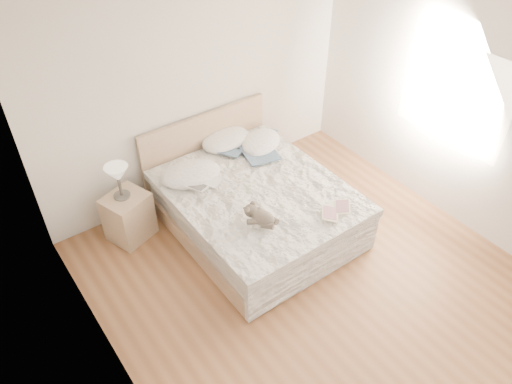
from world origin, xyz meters
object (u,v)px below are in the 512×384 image
nightstand (129,217)px  childrens_book (336,211)px  table_lamp (118,175)px  bed (253,205)px  teddy_bear (263,222)px  photo_book (203,184)px

nightstand → childrens_book: childrens_book is taller
table_lamp → childrens_book: size_ratio=1.14×
bed → teddy_bear: bearing=-117.3°
table_lamp → bed: bearing=-30.0°
photo_book → bed: bearing=-59.5°
table_lamp → childrens_book: bearing=-44.0°
childrens_book → teddy_bear: 0.77m
childrens_book → teddy_bear: teddy_bear is taller
bed → teddy_bear: size_ratio=6.76×
bed → table_lamp: size_ratio=5.44×
bed → table_lamp: (-1.22, 0.71, 0.54)m
bed → nightstand: bearing=150.8°
teddy_bear → bed: bearing=40.2°
table_lamp → photo_book: (0.78, -0.41, -0.21)m
nightstand → photo_book: size_ratio=1.59×
bed → table_lamp: bed is taller
nightstand → photo_book: 0.92m
childrens_book → bed: bearing=157.7°
table_lamp → photo_book: 0.90m
teddy_bear → nightstand: bearing=103.1°
bed → photo_book: (-0.45, 0.30, 0.32)m
photo_book → childrens_book: 1.45m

